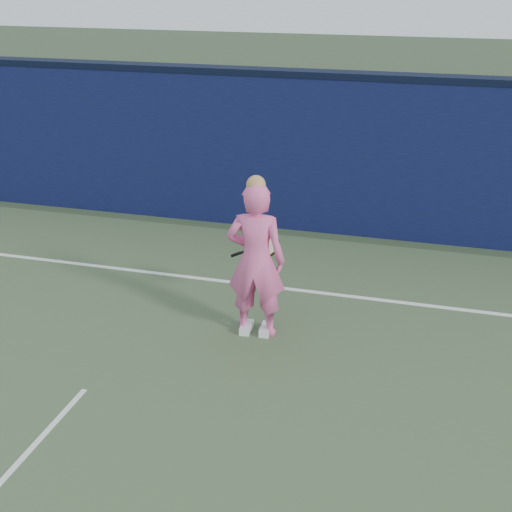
% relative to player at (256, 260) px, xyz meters
% --- Properties ---
extents(ground, '(80.00, 80.00, 0.00)m').
position_rel_player_xyz_m(ground, '(-1.39, -2.71, -0.95)').
color(ground, '#2E4027').
rests_on(ground, ground).
extents(backstop_wall, '(24.00, 0.40, 2.50)m').
position_rel_player_xyz_m(backstop_wall, '(-1.39, 3.79, 0.30)').
color(backstop_wall, '#0C0F36').
rests_on(backstop_wall, ground).
extents(wall_cap, '(24.00, 0.42, 0.10)m').
position_rel_player_xyz_m(wall_cap, '(-1.39, 3.79, 1.60)').
color(wall_cap, black).
rests_on(wall_cap, backstop_wall).
extents(player, '(0.72, 0.50, 1.98)m').
position_rel_player_xyz_m(player, '(0.00, 0.00, 0.00)').
color(player, pink).
rests_on(player, ground).
extents(racket, '(0.57, 0.34, 0.33)m').
position_rel_player_xyz_m(racket, '(-0.03, 0.50, -0.01)').
color(racket, black).
rests_on(racket, ground).
extents(court_lines, '(11.00, 12.04, 0.01)m').
position_rel_player_xyz_m(court_lines, '(-1.39, -3.04, -0.94)').
color(court_lines, white).
rests_on(court_lines, court_surface).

